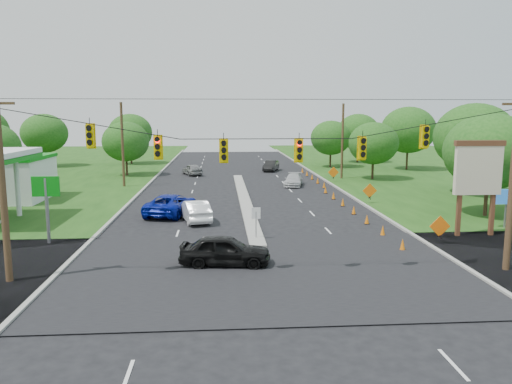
{
  "coord_description": "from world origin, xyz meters",
  "views": [
    {
      "loc": [
        -2.18,
        -24.03,
        7.71
      ],
      "look_at": [
        0.1,
        7.42,
        2.8
      ],
      "focal_mm": 35.0,
      "sensor_mm": 36.0,
      "label": 1
    }
  ],
  "objects": [
    {
      "name": "work_sign_0",
      "position": [
        10.8,
        4.0,
        1.09
      ],
      "size": [
        1.27,
        0.58,
        1.37
      ],
      "color": "black",
      "rests_on": "ground"
    },
    {
      "name": "silver_car_oncoming",
      "position": [
        -5.76,
        40.04,
        0.72
      ],
      "size": [
        3.12,
        4.56,
        1.44
      ],
      "primitive_type": "imported",
      "rotation": [
        0.0,
        0.0,
        3.51
      ],
      "color": "gray",
      "rests_on": "ground"
    },
    {
      "name": "blue_pickup",
      "position": [
        -6.0,
        14.37,
        0.82
      ],
      "size": [
        4.2,
        6.4,
        1.64
      ],
      "primitive_type": "imported",
      "rotation": [
        0.0,
        0.0,
        2.87
      ],
      "color": "#071799",
      "rests_on": "ground"
    },
    {
      "name": "utility_pole_far_left",
      "position": [
        -12.5,
        30.0,
        4.5
      ],
      "size": [
        0.28,
        0.28,
        9.0
      ],
      "primitive_type": "cylinder",
      "color": "#422D1C",
      "rests_on": "ground"
    },
    {
      "name": "cone_0",
      "position": [
        8.2,
        3.0,
        0.35
      ],
      "size": [
        0.32,
        0.32,
        0.7
      ],
      "primitive_type": "cone",
      "color": "orange",
      "rests_on": "ground"
    },
    {
      "name": "silver_car_far",
      "position": [
        5.81,
        29.43,
        0.65
      ],
      "size": [
        2.83,
        4.8,
        1.3
      ],
      "primitive_type": "imported",
      "rotation": [
        0.0,
        0.0,
        -0.24
      ],
      "color": "silver",
      "rests_on": "ground"
    },
    {
      "name": "cone_8",
      "position": [
        8.8,
        31.0,
        0.35
      ],
      "size": [
        0.32,
        0.32,
        0.7
      ],
      "primitive_type": "cone",
      "color": "orange",
      "rests_on": "ground"
    },
    {
      "name": "cone_6",
      "position": [
        8.2,
        24.0,
        0.35
      ],
      "size": [
        0.32,
        0.32,
        0.7
      ],
      "primitive_type": "cone",
      "color": "orange",
      "rests_on": "ground"
    },
    {
      "name": "curb_left",
      "position": [
        -10.1,
        30.0,
        0.0
      ],
      "size": [
        0.25,
        110.0,
        0.16
      ],
      "primitive_type": "cube",
      "color": "gray",
      "rests_on": "ground"
    },
    {
      "name": "tree_11",
      "position": [
        20.0,
        55.0,
        4.96
      ],
      "size": [
        6.72,
        6.72,
        7.84
      ],
      "color": "black",
      "rests_on": "ground"
    },
    {
      "name": "white_sedan",
      "position": [
        -4.02,
        11.88,
        0.77
      ],
      "size": [
        2.66,
        4.94,
        1.55
      ],
      "primitive_type": "imported",
      "rotation": [
        0.0,
        0.0,
        3.37
      ],
      "color": "white",
      "rests_on": "ground"
    },
    {
      "name": "work_sign_1",
      "position": [
        10.8,
        18.0,
        1.09
      ],
      "size": [
        1.27,
        0.58,
        1.37
      ],
      "color": "black",
      "rests_on": "ground"
    },
    {
      "name": "tree_10",
      "position": [
        24.0,
        44.0,
        5.58
      ],
      "size": [
        7.56,
        7.56,
        8.82
      ],
      "color": "black",
      "rests_on": "ground"
    },
    {
      "name": "work_sign_2",
      "position": [
        10.8,
        32.0,
        1.09
      ],
      "size": [
        1.27,
        0.58,
        1.37
      ],
      "color": "black",
      "rests_on": "ground"
    },
    {
      "name": "tree_7",
      "position": [
        18.0,
        12.0,
        4.96
      ],
      "size": [
        6.72,
        6.72,
        7.84
      ],
      "color": "black",
      "rests_on": "ground"
    },
    {
      "name": "cone_11",
      "position": [
        8.8,
        41.5,
        0.35
      ],
      "size": [
        0.32,
        0.32,
        0.7
      ],
      "primitive_type": "cone",
      "color": "orange",
      "rests_on": "ground"
    },
    {
      "name": "signal_span",
      "position": [
        -0.05,
        -1.0,
        4.97
      ],
      "size": [
        25.6,
        0.32,
        9.0
      ],
      "color": "#422D1C",
      "rests_on": "ground"
    },
    {
      "name": "cone_2",
      "position": [
        8.2,
        10.0,
        0.35
      ],
      "size": [
        0.32,
        0.32,
        0.7
      ],
      "primitive_type": "cone",
      "color": "orange",
      "rests_on": "ground"
    },
    {
      "name": "cone_7",
      "position": [
        8.8,
        27.5,
        0.35
      ],
      "size": [
        0.32,
        0.32,
        0.7
      ],
      "primitive_type": "cone",
      "color": "orange",
      "rests_on": "ground"
    },
    {
      "name": "utility_pole_far_right",
      "position": [
        12.5,
        35.0,
        4.5
      ],
      "size": [
        0.28,
        0.28,
        9.0
      ],
      "primitive_type": "cylinder",
      "color": "#422D1C",
      "rests_on": "ground"
    },
    {
      "name": "cone_10",
      "position": [
        8.8,
        38.0,
        0.35
      ],
      "size": [
        0.32,
        0.32,
        0.7
      ],
      "primitive_type": "cone",
      "color": "orange",
      "rests_on": "ground"
    },
    {
      "name": "median",
      "position": [
        0.0,
        21.0,
        0.0
      ],
      "size": [
        1.0,
        34.0,
        0.18
      ],
      "primitive_type": "cube",
      "color": "gray",
      "rests_on": "ground"
    },
    {
      "name": "median_sign",
      "position": [
        0.0,
        6.0,
        1.46
      ],
      "size": [
        0.55,
        0.06,
        2.05
      ],
      "color": "gray",
      "rests_on": "ground"
    },
    {
      "name": "tree_4",
      "position": [
        -28.0,
        52.0,
        4.96
      ],
      "size": [
        6.72,
        6.72,
        7.84
      ],
      "color": "black",
      "rests_on": "ground"
    },
    {
      "name": "cone_3",
      "position": [
        8.2,
        13.5,
        0.35
      ],
      "size": [
        0.32,
        0.32,
        0.7
      ],
      "primitive_type": "cone",
      "color": "orange",
      "rests_on": "ground"
    },
    {
      "name": "cone_5",
      "position": [
        8.2,
        20.5,
        0.35
      ],
      "size": [
        0.32,
        0.32,
        0.7
      ],
      "primitive_type": "cone",
      "color": "orange",
      "rests_on": "ground"
    },
    {
      "name": "tree_12",
      "position": [
        14.0,
        48.0,
        4.34
      ],
      "size": [
        5.88,
        5.88,
        6.86
      ],
      "color": "black",
      "rests_on": "ground"
    },
    {
      "name": "tree_9",
      "position": [
        16.0,
        34.0,
        4.34
      ],
      "size": [
        5.88,
        5.88,
        6.86
      ],
      "color": "black",
      "rests_on": "ground"
    },
    {
      "name": "pylon_sign",
      "position": [
        14.31,
        6.2,
        4.0
      ],
      "size": [
        5.9,
        2.3,
        6.12
      ],
      "color": "#59331E",
      "rests_on": "ground"
    },
    {
      "name": "cone_9",
      "position": [
        8.8,
        34.5,
        0.35
      ],
      "size": [
        0.32,
        0.32,
        0.7
      ],
      "primitive_type": "cone",
      "color": "orange",
      "rests_on": "ground"
    },
    {
      "name": "tree_5",
      "position": [
        -14.0,
        40.0,
        4.34
      ],
      "size": [
        5.88,
        5.88,
        6.86
      ],
      "color": "black",
      "rests_on": "ground"
    },
    {
      "name": "curb_right",
      "position": [
        10.1,
        30.0,
        0.0
      ],
      "size": [
        0.25,
        110.0,
        0.16
      ],
      "primitive_type": "cube",
      "color": "gray",
      "rests_on": "ground"
    },
    {
      "name": "tree_8",
      "position": [
        22.0,
        22.0,
        5.58
      ],
      "size": [
        7.56,
        7.56,
        8.82
      ],
      "color": "black",
      "rests_on": "ground"
    },
    {
      "name": "dark_car_receding",
      "position": [
        4.83,
        43.92,
        0.73
      ],
      "size": [
        2.75,
        4.67,
        1.45
      ],
      "primitive_type": "imported",
      "rotation": [
        0.0,
        0.0,
        -0.29
      ],
      "color": "black",
      "rests_on": "ground"
    },
    {
      "name": "cross_street",
      "position": [
        0.0,
        0.0,
        0.0
      ],
      "size": [
        160.0,
        14.0,
        0.02
      ],
      "primitive_type": "cube",
      "color": "black",
      "rests_on": "ground"
    },
    {
      "name": "cone_4",
      "position": [
        8.2,
        17.0,
        0.35
      ],
      "size": [
        0.32,
        0.32,
        0.7
      ],
      "primitive_type": "cone",
      "color": "orange",
      "rests_on": "ground"
    },
    {
      "name": "cone_1",
      "position": [
        8.2,
        6.5,
        0.35
      ],
      "size": [
        0.32,
        0.32,
        0.7
      ],
      "primitive_type": "cone",
      "color": "orange",
      "rests_on": "ground"
    },
    {
      "name": "ground",
      "position": [
        0.0,
        0.0,
        0.0
      ],
      "size": [
        160.0,
        160.0,
        0.0
      ],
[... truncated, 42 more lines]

